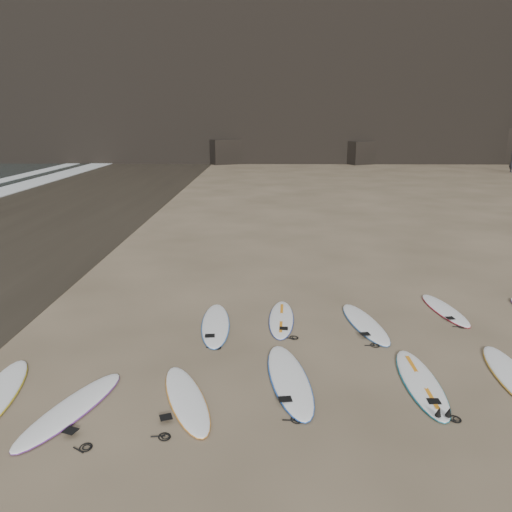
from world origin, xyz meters
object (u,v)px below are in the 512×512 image
Objects in this scene: surfboard_0 at (71,408)px; surfboard_8 at (445,310)px; surfboard_3 at (421,382)px; surfboard_1 at (186,398)px; person_a at (512,162)px; surfboard_2 at (289,378)px; surfboard_7 at (365,323)px; surfboard_6 at (281,319)px; surfboard_4 at (512,376)px; surfboard_5 at (216,324)px.

surfboard_0 reaches higher than surfboard_8.
surfboard_0 is 1.12× the size of surfboard_8.
surfboard_1 is at bearing -171.37° from surfboard_3.
surfboard_2 is at bearing 161.15° from person_a.
person_a is at bearing 62.88° from surfboard_3.
surfboard_7 is at bearing 21.21° from surfboard_1.
surfboard_2 is at bearing -85.87° from surfboard_6.
surfboard_3 and surfboard_4 have the same top height.
surfboard_4 is 4.95m from surfboard_6.
surfboard_2 is at bearing 0.34° from surfboard_1.
surfboard_4 is 3.30m from surfboard_7.
surfboard_4 is 40.12m from person_a.
person_a reaches higher than surfboard_7.
surfboard_1 is at bearing -97.66° from surfboard_5.
surfboard_1 is 4.20m from surfboard_3.
surfboard_4 is (1.76, 0.25, -0.00)m from surfboard_3.
surfboard_3 is 1.08× the size of surfboard_6.
surfboard_5 is 40.96m from person_a.
surfboard_0 is 5.25m from surfboard_6.
surfboard_1 is 3.92m from surfboard_6.
surfboard_2 is 1.18× the size of surfboard_6.
surfboard_4 is 0.98× the size of surfboard_5.
surfboard_7 is 1.42× the size of person_a.
surfboard_7 is 1.11× the size of surfboard_8.
surfboard_7 is (3.46, 0.13, -0.00)m from surfboard_5.
surfboard_8 is at bearing 6.13° from surfboard_5.
surfboard_1 is 3.15m from surfboard_5.
surfboard_4 is (7.75, 1.21, 0.00)m from surfboard_0.
surfboard_2 is 1.57× the size of person_a.
surfboard_6 is (1.72, 3.52, -0.00)m from surfboard_1.
surfboard_4 is 1.01× the size of surfboard_7.
surfboard_1 is 5.97m from surfboard_4.
surfboard_1 is 0.93× the size of surfboard_4.
surfboard_5 reaches higher than surfboard_1.
surfboard_5 is 1.10× the size of surfboard_6.
person_a is at bearing 37.63° from surfboard_1.
surfboard_5 reaches higher than surfboard_8.
surfboard_0 is 3.76m from surfboard_2.
surfboard_5 reaches higher than surfboard_3.
surfboard_2 reaches higher than surfboard_1.
surfboard_3 is at bearing -167.93° from surfboard_4.
surfboard_6 is 1.34× the size of person_a.
surfboard_5 reaches higher than surfboard_7.
surfboard_5 is (-5.72, 2.28, 0.00)m from surfboard_4.
surfboard_2 is 1.09× the size of surfboard_3.
surfboard_2 is 2.83m from surfboard_6.
surfboard_4 is 6.15m from surfboard_5.
surfboard_2 is 1.07× the size of surfboard_5.
surfboard_8 is (2.15, 0.90, -0.00)m from surfboard_7.
surfboard_1 and surfboard_6 have the same top height.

